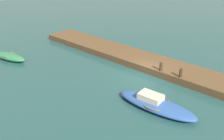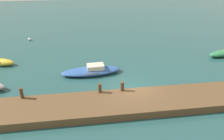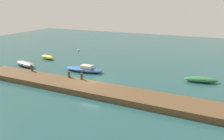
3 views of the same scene
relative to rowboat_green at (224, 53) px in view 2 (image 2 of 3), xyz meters
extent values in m
plane|color=#234C4C|center=(-11.52, -5.55, -0.32)|extent=(84.00, 84.00, 0.00)
cube|color=brown|center=(-11.52, -7.59, -0.03)|extent=(27.48, 3.12, 0.58)
ellipsoid|color=#2D7A4C|center=(0.00, 0.00, -0.01)|extent=(3.94, 1.92, 0.62)
torus|color=olive|center=(0.00, 0.00, 0.16)|extent=(1.46, 1.46, 0.07)
ellipsoid|color=#2D569E|center=(-14.70, -2.19, -0.03)|extent=(5.59, 2.06, 0.57)
torus|color=olive|center=(-14.70, -2.19, 0.12)|extent=(1.92, 1.92, 0.07)
cube|color=beige|center=(-14.25, -2.17, 0.37)|extent=(1.60, 1.06, 0.46)
ellipsoid|color=gold|center=(-23.66, 0.89, 0.01)|extent=(3.06, 1.67, 0.65)
torus|color=olive|center=(-23.66, 0.89, 0.19)|extent=(1.31, 1.31, 0.07)
cylinder|color=#47331E|center=(-19.93, -6.28, 0.68)|extent=(0.25, 0.25, 0.84)
cylinder|color=#47331E|center=(-14.21, -6.28, 0.62)|extent=(0.27, 0.27, 0.72)
cylinder|color=#47331E|center=(-12.47, -6.28, 0.64)|extent=(0.28, 0.28, 0.76)
sphere|color=silver|center=(-22.11, 7.90, -0.13)|extent=(0.37, 0.37, 0.37)
camera|label=1|loc=(-21.86, 10.17, 9.06)|focal=41.06mm
camera|label=2|loc=(-15.22, -20.56, 9.70)|focal=35.61mm
camera|label=3|loc=(-0.57, -24.59, 8.52)|focal=32.41mm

